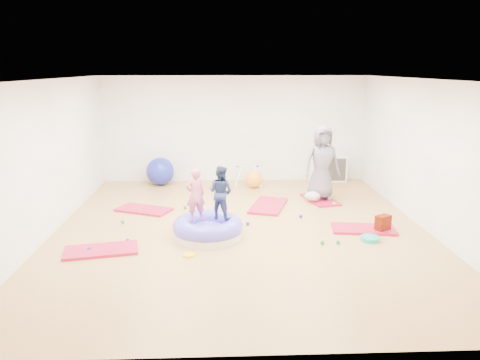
{
  "coord_description": "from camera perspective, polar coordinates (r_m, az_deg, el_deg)",
  "views": [
    {
      "loc": [
        -0.37,
        -8.41,
        3.01
      ],
      "look_at": [
        0.0,
        0.3,
        0.9
      ],
      "focal_mm": 35.0,
      "sensor_mm": 36.0,
      "label": 1
    }
  ],
  "objects": [
    {
      "name": "gym_mat_rear_right",
      "position": [
        11.0,
        9.72,
        -2.36
      ],
      "size": [
        0.8,
        1.21,
        0.05
      ],
      "primitive_type": "cube",
      "rotation": [
        0.0,
        0.0,
        1.81
      ],
      "color": "#B1113A",
      "rests_on": "ground"
    },
    {
      "name": "child_pink",
      "position": [
        8.32,
        -5.47,
        -1.5
      ],
      "size": [
        0.41,
        0.34,
        0.96
      ],
      "primitive_type": "imported",
      "rotation": [
        0.0,
        0.0,
        3.51
      ],
      "color": "#CC5B85",
      "rests_on": "inflatable_cushion"
    },
    {
      "name": "backpack",
      "position": [
        9.17,
        17.02,
        -5.12
      ],
      "size": [
        0.33,
        0.29,
        0.32
      ],
      "primitive_type": "cube",
      "rotation": [
        0.0,
        0.0,
        0.55
      ],
      "color": "#A12102",
      "rests_on": "ground"
    },
    {
      "name": "gym_mat_mid_left",
      "position": [
        10.29,
        -11.65,
        -3.56
      ],
      "size": [
        1.29,
        0.99,
        0.05
      ],
      "primitive_type": "cube",
      "rotation": [
        0.0,
        0.0,
        -0.41
      ],
      "color": "#B1113A",
      "rests_on": "ground"
    },
    {
      "name": "balance_disc",
      "position": [
        8.7,
        15.58,
        -6.9
      ],
      "size": [
        0.34,
        0.34,
        0.08
      ],
      "primitive_type": "cylinder",
      "color": "teal",
      "rests_on": "ground"
    },
    {
      "name": "adult_caregiver",
      "position": [
        10.82,
        9.96,
        2.1
      ],
      "size": [
        0.9,
        0.65,
        1.69
      ],
      "primitive_type": "imported",
      "rotation": [
        0.0,
        0.0,
        0.15
      ],
      "color": "slate",
      "rests_on": "gym_mat_rear_right"
    },
    {
      "name": "ball_pit_balls",
      "position": [
        9.21,
        -0.31,
        -5.22
      ],
      "size": [
        4.81,
        3.07,
        0.07
      ],
      "color": "#1A26A7",
      "rests_on": "ground"
    },
    {
      "name": "gym_mat_right",
      "position": [
        9.21,
        14.83,
        -5.79
      ],
      "size": [
        1.25,
        0.74,
        0.05
      ],
      "primitive_type": "cube",
      "rotation": [
        0.0,
        0.0,
        -0.14
      ],
      "color": "#B1113A",
      "rests_on": "ground"
    },
    {
      "name": "exercise_ball_blue",
      "position": [
        12.37,
        -9.7,
        1.04
      ],
      "size": [
        0.73,
        0.73,
        0.73
      ],
      "primitive_type": "sphere",
      "color": "#1A26A7",
      "rests_on": "ground"
    },
    {
      "name": "yellow_toy",
      "position": [
        7.79,
        -6.23,
        -9.07
      ],
      "size": [
        0.21,
        0.21,
        0.03
      ],
      "primitive_type": "cylinder",
      "color": "#FFE000",
      "rests_on": "ground"
    },
    {
      "name": "exercise_ball_orange",
      "position": [
        11.95,
        1.72,
        0.11
      ],
      "size": [
        0.45,
        0.45,
        0.45
      ],
      "primitive_type": "sphere",
      "color": "#FF9C28",
      "rests_on": "ground"
    },
    {
      "name": "gym_mat_front_left",
      "position": [
        8.24,
        -16.58,
        -8.21
      ],
      "size": [
        1.29,
        0.83,
        0.05
      ],
      "primitive_type": "cube",
      "rotation": [
        0.0,
        0.0,
        0.2
      ],
      "color": "#B1113A",
      "rests_on": "ground"
    },
    {
      "name": "gym_mat_center_back",
      "position": [
        10.37,
        3.48,
        -3.14
      ],
      "size": [
        1.01,
        1.44,
        0.05
      ],
      "primitive_type": "cube",
      "rotation": [
        0.0,
        0.0,
        1.27
      ],
      "color": "#B1113A",
      "rests_on": "ground"
    },
    {
      "name": "inflatable_cushion",
      "position": [
        8.54,
        -3.94,
        -5.95
      ],
      "size": [
        1.28,
        1.28,
        0.4
      ],
      "rotation": [
        0.0,
        0.0,
        0.3
      ],
      "color": "silver",
      "rests_on": "ground"
    },
    {
      "name": "infant_play_gym",
      "position": [
        12.12,
        0.91,
        0.94
      ],
      "size": [
        0.7,
        0.66,
        0.53
      ],
      "rotation": [
        0.0,
        0.0,
        0.32
      ],
      "color": "white",
      "rests_on": "ground"
    },
    {
      "name": "room",
      "position": [
        8.57,
        0.08,
        2.78
      ],
      "size": [
        7.01,
        8.01,
        2.81
      ],
      "color": "#AE8B4D",
      "rests_on": "ground"
    },
    {
      "name": "cube_shelf",
      "position": [
        12.85,
        11.27,
        1.39
      ],
      "size": [
        0.7,
        0.35,
        0.7
      ],
      "color": "white",
      "rests_on": "ground"
    },
    {
      "name": "infant",
      "position": [
        10.74,
        8.89,
        -1.96
      ],
      "size": [
        0.37,
        0.38,
        0.22
      ],
      "color": "#A2D8F1",
      "rests_on": "gym_mat_rear_right"
    },
    {
      "name": "child_navy",
      "position": [
        8.42,
        -2.38,
        -1.19
      ],
      "size": [
        0.6,
        0.56,
        0.98
      ],
      "primitive_type": "imported",
      "rotation": [
        0.0,
        0.0,
        2.6
      ],
      "color": "navy",
      "rests_on": "inflatable_cushion"
    }
  ]
}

